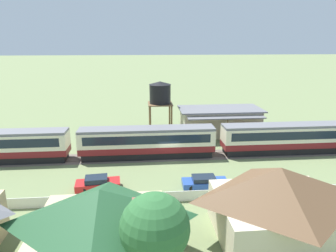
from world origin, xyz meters
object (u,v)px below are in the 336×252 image
station_building (220,121)px  water_tower (160,94)px  cottage_brown_roof (278,201)px  cottage_dark_green_roof (101,222)px  passenger_train (149,141)px  parked_car_blue (205,182)px  yard_tree_0 (155,228)px  parked_car_red (98,183)px

station_building → water_tower: 10.47m
cottage_brown_roof → cottage_dark_green_roof: bearing=-175.6°
passenger_train → water_tower: size_ratio=6.54×
parked_car_blue → yard_tree_0: bearing=-113.3°
parked_car_red → yard_tree_0: (5.17, -13.16, 3.58)m
passenger_train → cottage_brown_roof: 19.39m
cottage_brown_roof → station_building: bearing=84.7°
water_tower → parked_car_red: (-7.60, -19.57, -5.66)m
cottage_brown_roof → parked_car_red: cottage_brown_roof is taller
station_building → cottage_brown_roof: (-2.40, -25.94, 0.78)m
passenger_train → cottage_brown_roof: bearing=-62.2°
cottage_brown_roof → parked_car_blue: 9.36m
cottage_dark_green_roof → yard_tree_0: size_ratio=1.51×
water_tower → parked_car_red: bearing=-111.2°
passenger_train → water_tower: water_tower is taller
passenger_train → station_building: (11.44, 8.81, -0.03)m
parked_car_red → station_building: bearing=40.0°
water_tower → cottage_dark_green_roof: size_ratio=0.88×
station_building → parked_car_blue: size_ratio=2.78×
cottage_dark_green_roof → cottage_brown_roof: size_ratio=0.99×
yard_tree_0 → passenger_train: bearing=89.2°
parked_car_blue → station_building: bearing=71.8°
station_building → passenger_train: bearing=-142.4°
passenger_train → cottage_brown_roof: cottage_brown_roof is taller
cottage_dark_green_roof → parked_car_red: 10.13m
station_building → cottage_dark_green_roof: (-15.21, -26.92, 0.46)m
cottage_brown_roof → yard_tree_0: size_ratio=1.52×
water_tower → cottage_dark_green_roof: water_tower is taller
cottage_dark_green_roof → parked_car_blue: 13.15m
passenger_train → yard_tree_0: (-0.29, -21.48, 2.04)m
water_tower → cottage_brown_roof: water_tower is taller
station_building → water_tower: (-9.31, 2.43, 4.14)m
cottage_dark_green_roof → parked_car_blue: bearing=45.4°
passenger_train → parked_car_red: 10.08m
station_building → parked_car_blue: bearing=-109.0°
station_building → yard_tree_0: 32.55m
cottage_brown_roof → yard_tree_0: (-9.34, -4.35, 1.29)m
parked_car_blue → yard_tree_0: size_ratio=0.74×
passenger_train → cottage_dark_green_roof: (-3.77, -18.11, 0.43)m
passenger_train → parked_car_blue: size_ratio=11.66×
passenger_train → parked_car_blue: passenger_train is taller
passenger_train → water_tower: bearing=79.2°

